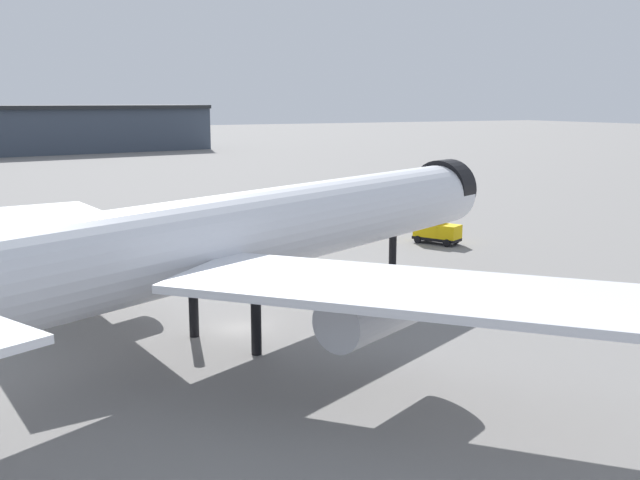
{
  "coord_description": "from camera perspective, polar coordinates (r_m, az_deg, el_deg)",
  "views": [
    {
      "loc": [
        -18.92,
        -49.39,
        16.71
      ],
      "look_at": [
        7.5,
        1.33,
        5.84
      ],
      "focal_mm": 41.1,
      "sensor_mm": 36.0,
      "label": 1
    }
  ],
  "objects": [
    {
      "name": "service_truck_front",
      "position": [
        88.08,
        9.04,
        0.75
      ],
      "size": [
        4.47,
        5.95,
        3.0
      ],
      "rotation": [
        0.0,
        0.0,
        5.16
      ],
      "color": "black",
      "rests_on": "ground"
    },
    {
      "name": "traffic_cone_near_nose",
      "position": [
        91.6,
        -10.5,
        0.3
      ],
      "size": [
        0.56,
        0.56,
        0.7
      ],
      "primitive_type": "cone",
      "color": "#F2600C",
      "rests_on": "ground"
    },
    {
      "name": "ground",
      "position": [
        55.47,
        -6.29,
        -6.84
      ],
      "size": [
        900.0,
        900.0,
        0.0
      ],
      "primitive_type": "plane",
      "color": "slate"
    },
    {
      "name": "airliner_near_gate",
      "position": [
        51.7,
        -5.75,
        0.4
      ],
      "size": [
        61.79,
        55.57,
        16.93
      ],
      "rotation": [
        0.0,
        0.0,
        0.42
      ],
      "color": "silver",
      "rests_on": "ground"
    }
  ]
}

